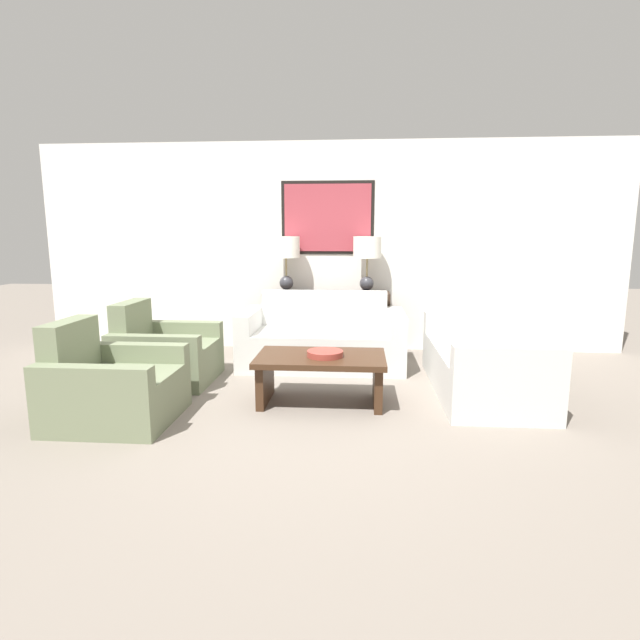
{
  "coord_description": "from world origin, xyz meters",
  "views": [
    {
      "loc": [
        0.41,
        -4.14,
        1.52
      ],
      "look_at": [
        0.02,
        0.77,
        0.65
      ],
      "focal_mm": 28.0,
      "sensor_mm": 36.0,
      "label": 1
    }
  ],
  "objects_px": {
    "armchair_near_camera": "(112,388)",
    "console_table": "(326,322)",
    "decorative_bowl": "(325,354)",
    "table_lamp_left": "(286,253)",
    "table_lamp_right": "(367,253)",
    "couch_by_side": "(487,362)",
    "couch_by_back_wall": "(322,341)",
    "coffee_table": "(321,368)",
    "armchair_near_back_wall": "(164,355)"
  },
  "relations": [
    {
      "from": "couch_by_back_wall",
      "to": "decorative_bowl",
      "type": "distance_m",
      "value": 1.33
    },
    {
      "from": "couch_by_side",
      "to": "table_lamp_right",
      "type": "bearing_deg",
      "value": 127.37
    },
    {
      "from": "table_lamp_left",
      "to": "couch_by_back_wall",
      "type": "distance_m",
      "value": 1.28
    },
    {
      "from": "table_lamp_right",
      "to": "armchair_near_back_wall",
      "type": "bearing_deg",
      "value": -146.37
    },
    {
      "from": "decorative_bowl",
      "to": "table_lamp_left",
      "type": "bearing_deg",
      "value": 107.6
    },
    {
      "from": "couch_by_back_wall",
      "to": "decorative_bowl",
      "type": "height_order",
      "value": "couch_by_back_wall"
    },
    {
      "from": "table_lamp_right",
      "to": "decorative_bowl",
      "type": "height_order",
      "value": "table_lamp_right"
    },
    {
      "from": "decorative_bowl",
      "to": "table_lamp_right",
      "type": "bearing_deg",
      "value": 78.92
    },
    {
      "from": "table_lamp_left",
      "to": "armchair_near_camera",
      "type": "xyz_separation_m",
      "value": [
        -1.07,
        -2.49,
        -0.99
      ]
    },
    {
      "from": "console_table",
      "to": "coffee_table",
      "type": "height_order",
      "value": "console_table"
    },
    {
      "from": "couch_by_side",
      "to": "armchair_near_back_wall",
      "type": "xyz_separation_m",
      "value": [
        -3.22,
        0.1,
        -0.01
      ]
    },
    {
      "from": "table_lamp_right",
      "to": "coffee_table",
      "type": "xyz_separation_m",
      "value": [
        -0.43,
        -1.94,
        -0.94
      ]
    },
    {
      "from": "console_table",
      "to": "armchair_near_camera",
      "type": "bearing_deg",
      "value": -122.36
    },
    {
      "from": "console_table",
      "to": "couch_by_side",
      "type": "height_order",
      "value": "couch_by_side"
    },
    {
      "from": "decorative_bowl",
      "to": "couch_by_back_wall",
      "type": "bearing_deg",
      "value": 95.2
    },
    {
      "from": "couch_by_side",
      "to": "armchair_near_camera",
      "type": "height_order",
      "value": "couch_by_side"
    },
    {
      "from": "decorative_bowl",
      "to": "console_table",
      "type": "bearing_deg",
      "value": 93.47
    },
    {
      "from": "couch_by_back_wall",
      "to": "couch_by_side",
      "type": "height_order",
      "value": "same"
    },
    {
      "from": "couch_by_back_wall",
      "to": "armchair_near_back_wall",
      "type": "bearing_deg",
      "value": -155.2
    },
    {
      "from": "console_table",
      "to": "armchair_near_back_wall",
      "type": "xyz_separation_m",
      "value": [
        -1.58,
        -1.39,
        -0.11
      ]
    },
    {
      "from": "coffee_table",
      "to": "armchair_near_back_wall",
      "type": "height_order",
      "value": "armchair_near_back_wall"
    },
    {
      "from": "table_lamp_left",
      "to": "coffee_table",
      "type": "distance_m",
      "value": 2.24
    },
    {
      "from": "armchair_near_camera",
      "to": "console_table",
      "type": "bearing_deg",
      "value": 57.64
    },
    {
      "from": "armchair_near_back_wall",
      "to": "console_table",
      "type": "bearing_deg",
      "value": 41.29
    },
    {
      "from": "couch_by_side",
      "to": "armchair_near_back_wall",
      "type": "height_order",
      "value": "couch_by_side"
    },
    {
      "from": "decorative_bowl",
      "to": "armchair_near_camera",
      "type": "xyz_separation_m",
      "value": [
        -1.7,
        -0.52,
        -0.19
      ]
    },
    {
      "from": "couch_by_side",
      "to": "decorative_bowl",
      "type": "height_order",
      "value": "couch_by_side"
    },
    {
      "from": "armchair_near_back_wall",
      "to": "table_lamp_right",
      "type": "bearing_deg",
      "value": 33.63
    },
    {
      "from": "coffee_table",
      "to": "decorative_bowl",
      "type": "bearing_deg",
      "value": -39.57
    },
    {
      "from": "table_lamp_left",
      "to": "armchair_near_camera",
      "type": "height_order",
      "value": "table_lamp_left"
    },
    {
      "from": "console_table",
      "to": "table_lamp_left",
      "type": "distance_m",
      "value": 1.01
    },
    {
      "from": "table_lamp_left",
      "to": "armchair_near_back_wall",
      "type": "bearing_deg",
      "value": -127.73
    },
    {
      "from": "console_table",
      "to": "decorative_bowl",
      "type": "relative_size",
      "value": 4.96
    },
    {
      "from": "table_lamp_right",
      "to": "decorative_bowl",
      "type": "distance_m",
      "value": 2.16
    },
    {
      "from": "couch_by_back_wall",
      "to": "coffee_table",
      "type": "height_order",
      "value": "couch_by_back_wall"
    },
    {
      "from": "table_lamp_right",
      "to": "coffee_table",
      "type": "height_order",
      "value": "table_lamp_right"
    },
    {
      "from": "coffee_table",
      "to": "armchair_near_back_wall",
      "type": "xyz_separation_m",
      "value": [
        -1.66,
        0.55,
        -0.05
      ]
    },
    {
      "from": "couch_by_back_wall",
      "to": "armchair_near_camera",
      "type": "distance_m",
      "value": 2.42
    },
    {
      "from": "console_table",
      "to": "table_lamp_left",
      "type": "bearing_deg",
      "value": 180.0
    },
    {
      "from": "decorative_bowl",
      "to": "coffee_table",
      "type": "bearing_deg",
      "value": 140.43
    },
    {
      "from": "table_lamp_left",
      "to": "coffee_table",
      "type": "relative_size",
      "value": 0.61
    },
    {
      "from": "table_lamp_left",
      "to": "decorative_bowl",
      "type": "height_order",
      "value": "table_lamp_left"
    },
    {
      "from": "table_lamp_right",
      "to": "armchair_near_camera",
      "type": "xyz_separation_m",
      "value": [
        -2.09,
        -2.49,
        -0.99
      ]
    },
    {
      "from": "table_lamp_right",
      "to": "coffee_table",
      "type": "distance_m",
      "value": 2.2
    },
    {
      "from": "couch_by_side",
      "to": "armchair_near_back_wall",
      "type": "bearing_deg",
      "value": 178.2
    },
    {
      "from": "armchair_near_back_wall",
      "to": "armchair_near_camera",
      "type": "bearing_deg",
      "value": -90.0
    },
    {
      "from": "armchair_near_back_wall",
      "to": "table_lamp_left",
      "type": "bearing_deg",
      "value": 52.27
    },
    {
      "from": "table_lamp_left",
      "to": "armchair_near_back_wall",
      "type": "xyz_separation_m",
      "value": [
        -1.07,
        -1.39,
        -0.99
      ]
    },
    {
      "from": "table_lamp_left",
      "to": "armchair_near_camera",
      "type": "bearing_deg",
      "value": -113.3
    },
    {
      "from": "table_lamp_left",
      "to": "couch_by_side",
      "type": "bearing_deg",
      "value": -34.71
    }
  ]
}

